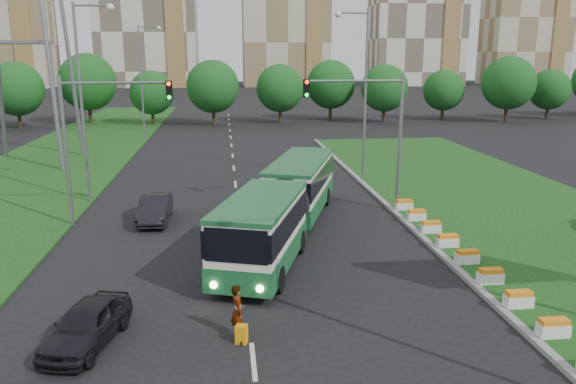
{
  "coord_description": "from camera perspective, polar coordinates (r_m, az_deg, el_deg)",
  "views": [
    {
      "loc": [
        -3.68,
        -21.25,
        8.99
      ],
      "look_at": [
        -0.73,
        4.73,
        2.6
      ],
      "focal_mm": 35.0,
      "sensor_mm": 36.0,
      "label": 1
    }
  ],
  "objects": [
    {
      "name": "ground",
      "position": [
        23.37,
        3.12,
        -8.92
      ],
      "size": [
        360.0,
        360.0,
        0.0
      ],
      "primitive_type": "plane",
      "color": "black",
      "rests_on": "ground"
    },
    {
      "name": "grass_median",
      "position": [
        34.83,
        22.4,
        -2.16
      ],
      "size": [
        14.0,
        60.0,
        0.15
      ],
      "primitive_type": "cube",
      "color": "#144213",
      "rests_on": "ground"
    },
    {
      "name": "median_kerb",
      "position": [
        32.09,
        11.45,
        -2.65
      ],
      "size": [
        0.3,
        60.0,
        0.18
      ],
      "primitive_type": "cube",
      "color": "gray",
      "rests_on": "ground"
    },
    {
      "name": "left_verge",
      "position": [
        49.24,
        -23.29,
        2.14
      ],
      "size": [
        12.0,
        110.0,
        0.1
      ],
      "primitive_type": "cube",
      "color": "#144213",
      "rests_on": "ground"
    },
    {
      "name": "lane_markings",
      "position": [
        42.23,
        -5.42,
        1.38
      ],
      "size": [
        0.2,
        100.0,
        0.01
      ],
      "primitive_type": null,
      "color": "silver",
      "rests_on": "ground"
    },
    {
      "name": "flower_planters",
      "position": [
        25.83,
        17.74,
        -6.26
      ],
      "size": [
        1.1,
        18.1,
        0.6
      ],
      "primitive_type": null,
      "color": "white",
      "rests_on": "grass_median"
    },
    {
      "name": "traffic_mast_median",
      "position": [
        32.58,
        8.67,
        7.16
      ],
      "size": [
        5.76,
        0.32,
        8.0
      ],
      "color": "gray",
      "rests_on": "ground"
    },
    {
      "name": "traffic_mast_left",
      "position": [
        31.2,
        -18.96,
        6.29
      ],
      "size": [
        5.76,
        0.32,
        8.0
      ],
      "color": "gray",
      "rests_on": "ground"
    },
    {
      "name": "street_lamps",
      "position": [
        31.4,
        -5.27,
        8.21
      ],
      "size": [
        36.0,
        60.0,
        12.0
      ],
      "primitive_type": null,
      "color": "gray",
      "rests_on": "ground"
    },
    {
      "name": "tree_line",
      "position": [
        77.6,
        3.73,
        10.38
      ],
      "size": [
        120.0,
        8.0,
        9.0
      ],
      "primitive_type": null,
      "color": "#144C17",
      "rests_on": "ground"
    },
    {
      "name": "apartment_tower_east",
      "position": [
        181.61,
        13.03,
        17.98
      ],
      "size": [
        27.0,
        15.0,
        47.0
      ],
      "primitive_type": "cube",
      "color": "beige",
      "rests_on": "ground"
    },
    {
      "name": "midrise_east",
      "position": [
        195.51,
        23.08,
        15.91
      ],
      "size": [
        24.0,
        14.0,
        40.0
      ],
      "primitive_type": "cube",
      "color": "beige",
      "rests_on": "ground"
    },
    {
      "name": "articulated_bus",
      "position": [
        28.35,
        -0.77,
        -1.13
      ],
      "size": [
        2.66,
        17.04,
        2.81
      ],
      "rotation": [
        0.0,
        0.0,
        -0.32
      ],
      "color": "white",
      "rests_on": "ground"
    },
    {
      "name": "car_left_near",
      "position": [
        19.34,
        -19.77,
        -12.55
      ],
      "size": [
        2.58,
        4.34,
        1.38
      ],
      "primitive_type": "imported",
      "rotation": [
        0.0,
        0.0,
        -0.25
      ],
      "color": "black",
      "rests_on": "ground"
    },
    {
      "name": "car_left_far",
      "position": [
        31.91,
        -13.36,
        -1.65
      ],
      "size": [
        1.59,
        4.46,
        1.46
      ],
      "primitive_type": "imported",
      "rotation": [
        0.0,
        0.0,
        -0.01
      ],
      "color": "black",
      "rests_on": "ground"
    },
    {
      "name": "pedestrian",
      "position": [
        18.71,
        -5.13,
        -11.95
      ],
      "size": [
        0.53,
        0.71,
        1.8
      ],
      "primitive_type": "imported",
      "rotation": [
        0.0,
        0.0,
        1.73
      ],
      "color": "gray",
      "rests_on": "ground"
    },
    {
      "name": "shopping_trolley",
      "position": [
        18.57,
        -4.74,
        -14.2
      ],
      "size": [
        0.36,
        0.38,
        0.62
      ],
      "rotation": [
        0.0,
        0.0,
        -0.31
      ],
      "color": "#FF9F0D",
      "rests_on": "ground"
    }
  ]
}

